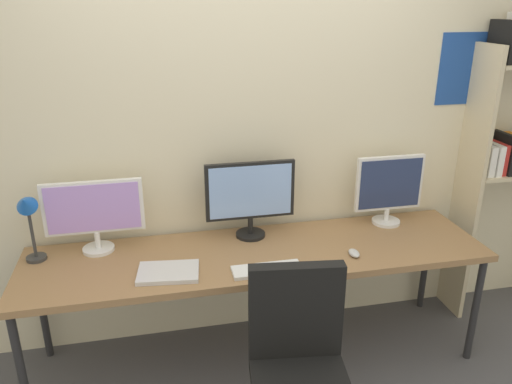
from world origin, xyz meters
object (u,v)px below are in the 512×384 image
monitor_center (250,195)px  laptop_closed (168,272)px  desk (258,258)px  computer_mouse (354,253)px  monitor_left (94,212)px  desk_lamp (28,215)px  monitor_right (389,188)px  keyboard_main (267,270)px

monitor_center → laptop_closed: (-0.52, -0.36, -0.26)m
desk → computer_mouse: computer_mouse is taller
monitor_left → desk_lamp: bearing=-168.8°
monitor_right → monitor_left: bearing=180.0°
desk_lamp → computer_mouse: desk_lamp is taller
monitor_center → desk: bearing=-90.0°
desk → computer_mouse: (0.52, -0.16, 0.06)m
computer_mouse → desk_lamp: bearing=169.9°
monitor_right → laptop_closed: bearing=-165.7°
desk → computer_mouse: 0.55m
monitor_right → laptop_closed: 1.48m
monitor_center → keyboard_main: bearing=-90.0°
desk → keyboard_main: keyboard_main is taller
desk_lamp → computer_mouse: 1.80m
monitor_left → monitor_right: size_ratio=1.22×
monitor_right → keyboard_main: bearing=-153.8°
monitor_center → desk_lamp: 1.23m
monitor_right → computer_mouse: bearing=-135.0°
desk → monitor_center: 0.38m
monitor_left → keyboard_main: monitor_left is taller
monitor_left → computer_mouse: 1.49m
monitor_center → desk_lamp: monitor_center is taller
monitor_right → keyboard_main: size_ratio=1.20×
desk → monitor_right: 0.97m
monitor_left → laptop_closed: size_ratio=1.72×
desk → desk_lamp: 1.28m
keyboard_main → desk_lamp: bearing=163.0°
monitor_left → monitor_center: (0.90, 0.00, 0.03)m
keyboard_main → laptop_closed: (-0.52, 0.08, 0.00)m
desk_lamp → keyboard_main: size_ratio=1.13×
keyboard_main → monitor_center: bearing=90.0°
monitor_right → monitor_center: bearing=180.0°
monitor_left → computer_mouse: bearing=-14.8°
desk → desk_lamp: desk_lamp is taller
computer_mouse → monitor_right: bearing=45.0°
monitor_left → computer_mouse: (1.42, -0.38, -0.23)m
monitor_left → laptop_closed: bearing=-43.5°
desk → laptop_closed: 0.54m
desk_lamp → desk: bearing=-6.8°
monitor_left → monitor_center: 0.90m
laptop_closed → desk: bearing=23.0°
desk → monitor_right: size_ratio=5.90×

